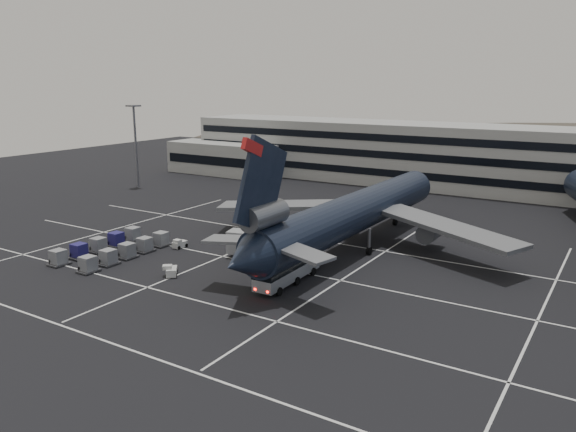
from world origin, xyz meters
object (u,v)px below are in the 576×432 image
at_px(trijet_main, 354,213).
at_px(bus_far, 269,244).
at_px(uld_cluster, 113,248).
at_px(bus_near, 288,266).
at_px(tug_a, 179,244).

bearing_deg(trijet_main, bus_far, -124.29).
distance_m(bus_far, uld_cluster, 21.69).
height_order(bus_near, tug_a, bus_near).
bearing_deg(trijet_main, bus_near, -90.62).
relative_size(trijet_main, bus_near, 5.04).
bearing_deg(trijet_main, uld_cluster, -142.05).
distance_m(bus_near, bus_far, 9.53).
xyz_separation_m(tug_a, uld_cluster, (-5.45, -7.40, 0.41)).
xyz_separation_m(bus_near, bus_far, (-7.03, 6.44, 0.01)).
bearing_deg(bus_far, tug_a, 85.37).
distance_m(trijet_main, tug_a, 25.34).
height_order(trijet_main, bus_near, trijet_main).
bearing_deg(tug_a, trijet_main, 33.45).
height_order(bus_far, uld_cluster, bus_far).
bearing_deg(tug_a, bus_near, -8.94).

